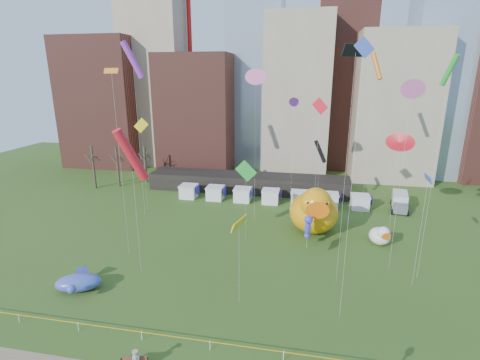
% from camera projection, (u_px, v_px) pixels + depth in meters
% --- Properties ---
extents(ground, '(160.00, 160.00, 0.00)m').
position_uv_depth(ground, '(210.00, 350.00, 29.62)').
color(ground, '#2F5019').
rests_on(ground, ground).
extents(skyline, '(101.00, 23.00, 68.00)m').
position_uv_depth(skyline, '(291.00, 75.00, 80.64)').
color(skyline, brown).
rests_on(skyline, ground).
extents(pavilion, '(38.00, 6.00, 3.20)m').
position_uv_depth(pavilion, '(248.00, 183.00, 69.44)').
color(pavilion, black).
rests_on(pavilion, ground).
extents(vendor_tents, '(33.24, 2.80, 2.40)m').
position_uv_depth(vendor_tents, '(271.00, 197.00, 63.02)').
color(vendor_tents, white).
rests_on(vendor_tents, ground).
extents(bare_trees, '(8.44, 6.44, 8.50)m').
position_uv_depth(bare_trees, '(118.00, 166.00, 72.15)').
color(bare_trees, '#382B21').
rests_on(bare_trees, ground).
extents(caution_tape, '(50.00, 0.06, 0.90)m').
position_uv_depth(caution_tape, '(210.00, 343.00, 29.43)').
color(caution_tape, white).
rests_on(caution_tape, ground).
extents(big_duck, '(7.42, 9.63, 7.23)m').
position_uv_depth(big_duck, '(314.00, 210.00, 50.69)').
color(big_duck, orange).
rests_on(big_duck, ground).
extents(small_duck, '(3.32, 3.97, 2.84)m').
position_uv_depth(small_duck, '(380.00, 235.00, 47.56)').
color(small_duck, white).
rests_on(small_duck, ground).
extents(seahorse_green, '(1.44, 1.75, 6.43)m').
position_uv_depth(seahorse_green, '(307.00, 203.00, 49.41)').
color(seahorse_green, silver).
rests_on(seahorse_green, ground).
extents(seahorse_purple, '(1.41, 1.57, 4.62)m').
position_uv_depth(seahorse_purple, '(308.00, 225.00, 45.84)').
color(seahorse_purple, silver).
rests_on(seahorse_purple, ground).
extents(whale_inflatable, '(5.21, 5.82, 2.05)m').
position_uv_depth(whale_inflatable, '(79.00, 281.00, 37.69)').
color(whale_inflatable, '#563CA6').
rests_on(whale_inflatable, ground).
extents(box_truck, '(3.34, 6.52, 2.64)m').
position_uv_depth(box_truck, '(400.00, 201.00, 60.15)').
color(box_truck, silver).
rests_on(box_truck, ground).
extents(kite_0, '(3.09, 3.12, 16.59)m').
position_uv_depth(kite_0, '(131.00, 155.00, 37.34)').
color(kite_0, silver).
rests_on(kite_0, ground).
extents(kite_1, '(1.86, 0.94, 21.28)m').
position_uv_depth(kite_1, '(412.00, 89.00, 36.10)').
color(kite_1, silver).
rests_on(kite_1, ground).
extents(kite_2, '(2.75, 2.85, 24.33)m').
position_uv_depth(kite_2, '(356.00, 52.00, 32.61)').
color(kite_2, silver).
rests_on(kite_2, ground).
extents(kite_3, '(1.23, 1.78, 23.58)m').
position_uv_depth(kite_3, '(449.00, 71.00, 33.95)').
color(kite_3, silver).
rests_on(kite_3, ground).
extents(kite_4, '(1.09, 2.86, 8.88)m').
position_uv_depth(kite_4, '(239.00, 223.00, 33.52)').
color(kite_4, silver).
rests_on(kite_4, ground).
extents(kite_5, '(1.60, 0.37, 24.49)m').
position_uv_depth(kite_5, '(362.00, 70.00, 27.37)').
color(kite_5, silver).
rests_on(kite_5, ground).
extents(kite_6, '(2.02, 2.15, 24.80)m').
position_uv_depth(kite_6, '(376.00, 66.00, 50.87)').
color(kite_6, silver).
rests_on(kite_6, ground).
extents(kite_7, '(1.20, 0.94, 18.30)m').
position_uv_depth(kite_7, '(294.00, 103.00, 55.20)').
color(kite_7, silver).
rests_on(kite_7, ground).
extents(kite_8, '(2.04, 0.98, 18.95)m').
position_uv_depth(kite_8, '(320.00, 110.00, 46.00)').
color(kite_8, silver).
rests_on(kite_8, ground).
extents(kite_9, '(2.13, 0.89, 22.45)m').
position_uv_depth(kite_9, '(256.00, 77.00, 49.23)').
color(kite_9, silver).
rests_on(kite_9, ground).
extents(kite_10, '(2.16, 0.92, 12.11)m').
position_uv_depth(kite_10, '(320.00, 152.00, 55.28)').
color(kite_10, silver).
rests_on(kite_10, ground).
extents(kite_11, '(2.86, 0.16, 11.27)m').
position_uv_depth(kite_11, '(246.00, 172.00, 46.15)').
color(kite_11, silver).
rests_on(kite_11, ground).
extents(kite_12, '(2.43, 0.21, 15.26)m').
position_uv_depth(kite_12, '(141.00, 127.00, 56.25)').
color(kite_12, silver).
rests_on(kite_12, ground).
extents(kite_13, '(0.36, 2.09, 12.26)m').
position_uv_depth(kite_13, '(428.00, 180.00, 35.33)').
color(kite_13, silver).
rests_on(kite_13, ground).
extents(kite_14, '(1.99, 0.77, 22.38)m').
position_uv_depth(kite_14, '(112.00, 75.00, 39.35)').
color(kite_14, silver).
rests_on(kite_14, ground).
extents(kite_15, '(3.23, 1.96, 26.34)m').
position_uv_depth(kite_15, '(133.00, 60.00, 51.39)').
color(kite_15, silver).
rests_on(kite_15, ground).
extents(kite_16, '(2.36, 1.21, 14.45)m').
position_uv_depth(kite_16, '(400.00, 143.00, 46.73)').
color(kite_16, silver).
rests_on(kite_16, ground).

